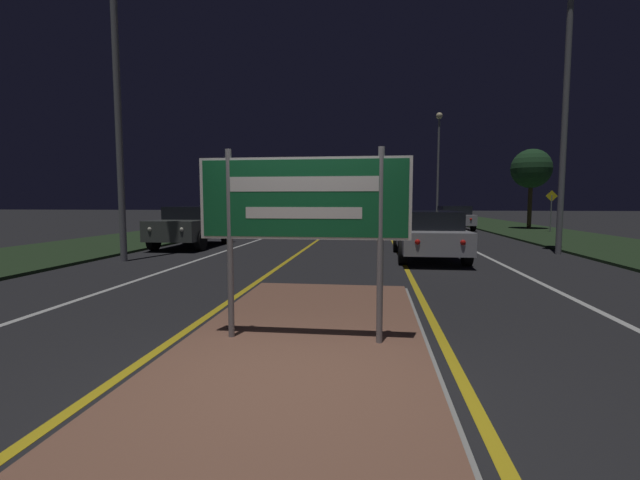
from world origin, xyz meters
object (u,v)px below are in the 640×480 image
Objects in this scene: streetlight_right_far at (439,149)px; highway_sign at (303,206)px; car_approaching_0 at (193,225)px; car_approaching_2 at (335,211)px; warning_sign at (551,207)px; streetlight_left_near at (114,20)px; car_receding_0 at (428,233)px; car_approaching_1 at (275,215)px; streetlight_right_near at (568,50)px; car_receding_1 at (453,217)px.

highway_sign is at bearing -100.59° from streetlight_right_far.
streetlight_right_far is 2.25× the size of car_approaching_0.
streetlight_right_far is 2.05× the size of car_approaching_2.
highway_sign is at bearing -117.64° from warning_sign.
highway_sign is 36.12m from car_approaching_2.
streetlight_right_far is (12.54, 27.62, -0.29)m from streetlight_left_near.
streetlight_right_far is at bearing 79.41° from highway_sign.
streetlight_left_near is at bearing -141.51° from warning_sign.
streetlight_left_near is 1.19× the size of streetlight_right_far.
streetlight_left_near is (-6.17, 6.45, 4.90)m from highway_sign.
car_approaching_2 is (3.31, 29.55, -5.76)m from streetlight_left_near.
streetlight_right_far is at bearing 81.26° from car_receding_0.
car_approaching_1 is at bearing -142.77° from streetlight_right_far.
car_approaching_0 is (-12.24, -23.63, -5.43)m from streetlight_right_far.
car_approaching_2 is (3.18, 11.36, 0.02)m from car_approaching_1.
streetlight_right_near is 24.41m from streetlight_right_far.
streetlight_right_near is at bearing -109.90° from warning_sign.
highway_sign is 21.95m from warning_sign.
car_receding_0 is 2.16× the size of warning_sign.
car_receding_0 is at bearing -15.51° from car_approaching_0.
streetlight_left_near is 30.29m from car_approaching_2.
streetlight_left_near is 1.25× the size of streetlight_right_near.
highway_sign is at bearing -46.27° from streetlight_left_near.
highway_sign is 0.21× the size of streetlight_left_near.
streetlight_right_far reaches higher than car_approaching_1.
highway_sign is 8.53m from car_receding_0.
streetlight_left_near is at bearing 133.73° from highway_sign.
streetlight_right_far reaches higher than car_approaching_2.
car_receding_1 is 5.28m from warning_sign.
streetlight_left_near is 20.33m from car_receding_1.
car_receding_1 is 1.04× the size of car_approaching_0.
car_receding_1 is (11.76, 15.54, -5.77)m from streetlight_left_near.
streetlight_left_near reaches higher than warning_sign.
highway_sign reaches higher than car_approaching_1.
car_approaching_2 is at bearing 109.80° from streetlight_right_near.
car_receding_1 is at bearing 76.94° from car_receding_0.
car_receding_1 is 11.93m from car_approaching_1.
car_approaching_0 is at bearing -134.76° from car_receding_1.
car_receding_0 is at bearing -103.06° from car_receding_1.
car_approaching_0 reaches higher than car_approaching_2.
car_approaching_2 is at bearing 100.66° from car_receding_0.
streetlight_left_near reaches higher than highway_sign.
streetlight_right_far is at bearing 65.58° from streetlight_left_near.
car_approaching_1 is (-12.41, -9.43, -5.49)m from streetlight_right_far.
car_approaching_0 reaches higher than car_approaching_1.
warning_sign is (16.05, 9.02, 0.61)m from car_approaching_0.
warning_sign is (16.35, 13.00, -5.11)m from streetlight_left_near.
car_receding_1 reaches higher than car_receding_0.
warning_sign is (4.58, -2.54, 0.65)m from car_receding_1.
car_approaching_2 is 21.08m from warning_sign.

